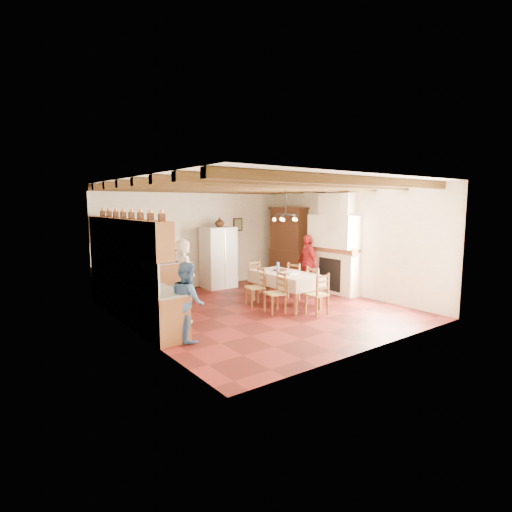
# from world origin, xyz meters

# --- Properties ---
(floor) EXTENTS (6.00, 6.50, 0.02)m
(floor) POSITION_xyz_m (0.00, 0.00, -0.01)
(floor) COLOR #4A1410
(floor) RESTS_ON ground
(ceiling) EXTENTS (6.00, 6.50, 0.02)m
(ceiling) POSITION_xyz_m (0.00, 0.00, 3.01)
(ceiling) COLOR white
(ceiling) RESTS_ON ground
(wall_back) EXTENTS (6.00, 0.02, 3.00)m
(wall_back) POSITION_xyz_m (0.00, 3.26, 1.50)
(wall_back) COLOR beige
(wall_back) RESTS_ON ground
(wall_front) EXTENTS (6.00, 0.02, 3.00)m
(wall_front) POSITION_xyz_m (0.00, -3.26, 1.50)
(wall_front) COLOR beige
(wall_front) RESTS_ON ground
(wall_left) EXTENTS (0.02, 6.50, 3.00)m
(wall_left) POSITION_xyz_m (-3.01, 0.00, 1.50)
(wall_left) COLOR beige
(wall_left) RESTS_ON ground
(wall_right) EXTENTS (0.02, 6.50, 3.00)m
(wall_right) POSITION_xyz_m (3.01, 0.00, 1.50)
(wall_right) COLOR beige
(wall_right) RESTS_ON ground
(ceiling_beams) EXTENTS (6.00, 6.30, 0.16)m
(ceiling_beams) POSITION_xyz_m (0.00, 0.00, 2.91)
(ceiling_beams) COLOR #33200B
(ceiling_beams) RESTS_ON ground
(lower_cabinets_left) EXTENTS (0.60, 4.30, 0.86)m
(lower_cabinets_left) POSITION_xyz_m (-2.70, 1.05, 0.43)
(lower_cabinets_left) COLOR brown
(lower_cabinets_left) RESTS_ON ground
(lower_cabinets_back) EXTENTS (2.30, 0.60, 0.86)m
(lower_cabinets_back) POSITION_xyz_m (-1.55, 2.95, 0.43)
(lower_cabinets_back) COLOR brown
(lower_cabinets_back) RESTS_ON ground
(countertop_left) EXTENTS (0.62, 4.30, 0.04)m
(countertop_left) POSITION_xyz_m (-2.70, 1.05, 0.88)
(countertop_left) COLOR slate
(countertop_left) RESTS_ON lower_cabinets_left
(countertop_back) EXTENTS (2.34, 0.62, 0.04)m
(countertop_back) POSITION_xyz_m (-1.55, 2.95, 0.88)
(countertop_back) COLOR slate
(countertop_back) RESTS_ON lower_cabinets_back
(backsplash_left) EXTENTS (0.03, 4.30, 0.60)m
(backsplash_left) POSITION_xyz_m (-2.98, 1.05, 1.20)
(backsplash_left) COLOR white
(backsplash_left) RESTS_ON ground
(backsplash_back) EXTENTS (2.30, 0.03, 0.60)m
(backsplash_back) POSITION_xyz_m (-1.55, 3.23, 1.20)
(backsplash_back) COLOR white
(backsplash_back) RESTS_ON ground
(upper_cabinets) EXTENTS (0.35, 4.20, 0.70)m
(upper_cabinets) POSITION_xyz_m (-2.83, 1.05, 1.85)
(upper_cabinets) COLOR brown
(upper_cabinets) RESTS_ON ground
(fireplace) EXTENTS (0.56, 1.60, 2.80)m
(fireplace) POSITION_xyz_m (2.72, 0.20, 1.40)
(fireplace) COLOR beige
(fireplace) RESTS_ON ground
(wall_picture) EXTENTS (0.34, 0.03, 0.42)m
(wall_picture) POSITION_xyz_m (1.55, 3.23, 1.85)
(wall_picture) COLOR black
(wall_picture) RESTS_ON ground
(refrigerator) EXTENTS (0.93, 0.77, 1.82)m
(refrigerator) POSITION_xyz_m (0.55, 2.81, 0.91)
(refrigerator) COLOR white
(refrigerator) RESTS_ON floor
(hutch) EXTENTS (0.65, 1.36, 2.41)m
(hutch) POSITION_xyz_m (2.75, 2.10, 1.20)
(hutch) COLOR #391B11
(hutch) RESTS_ON floor
(dining_table) EXTENTS (0.96, 1.87, 0.82)m
(dining_table) POSITION_xyz_m (0.76, -0.02, 0.73)
(dining_table) COLOR silver
(dining_table) RESTS_ON floor
(chandelier) EXTENTS (0.47, 0.47, 0.03)m
(chandelier) POSITION_xyz_m (0.76, -0.02, 2.25)
(chandelier) COLOR black
(chandelier) RESTS_ON ground
(chair_left_near) EXTENTS (0.47, 0.48, 0.96)m
(chair_left_near) POSITION_xyz_m (0.09, -0.45, 0.48)
(chair_left_near) COLOR brown
(chair_left_near) RESTS_ON floor
(chair_left_far) EXTENTS (0.47, 0.49, 0.96)m
(chair_left_far) POSITION_xyz_m (0.12, 0.37, 0.48)
(chair_left_far) COLOR brown
(chair_left_far) RESTS_ON floor
(chair_right_near) EXTENTS (0.41, 0.43, 0.96)m
(chair_right_near) POSITION_xyz_m (1.44, -0.46, 0.48)
(chair_right_near) COLOR brown
(chair_right_near) RESTS_ON floor
(chair_right_far) EXTENTS (0.48, 0.49, 0.96)m
(chair_right_far) POSITION_xyz_m (1.52, 0.37, 0.48)
(chair_right_far) COLOR brown
(chair_right_far) RESTS_ON floor
(chair_end_near) EXTENTS (0.43, 0.41, 0.96)m
(chair_end_near) POSITION_xyz_m (0.78, -1.11, 0.48)
(chair_end_near) COLOR brown
(chair_end_near) RESTS_ON floor
(chair_end_far) EXTENTS (0.45, 0.43, 0.96)m
(chair_end_far) POSITION_xyz_m (0.84, 1.18, 0.48)
(chair_end_far) COLOR brown
(chair_end_far) RESTS_ON floor
(person_man) EXTENTS (0.56, 0.72, 1.77)m
(person_man) POSITION_xyz_m (-1.85, 0.21, 0.88)
(person_man) COLOR beige
(person_man) RESTS_ON floor
(person_woman_blue) EXTENTS (0.64, 0.78, 1.46)m
(person_woman_blue) POSITION_xyz_m (-2.37, -0.92, 0.73)
(person_woman_blue) COLOR #355689
(person_woman_blue) RESTS_ON floor
(person_woman_red) EXTENTS (0.63, 1.03, 1.64)m
(person_woman_red) POSITION_xyz_m (2.30, 0.79, 0.82)
(person_woman_red) COLOR red
(person_woman_red) RESTS_ON floor
(microwave) EXTENTS (0.60, 0.44, 0.32)m
(microwave) POSITION_xyz_m (-0.90, 2.95, 1.06)
(microwave) COLOR silver
(microwave) RESTS_ON countertop_back
(fridge_vase) EXTENTS (0.34, 0.34, 0.30)m
(fridge_vase) POSITION_xyz_m (0.61, 2.81, 1.97)
(fridge_vase) COLOR #391B11
(fridge_vase) RESTS_ON refrigerator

